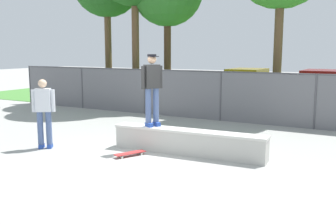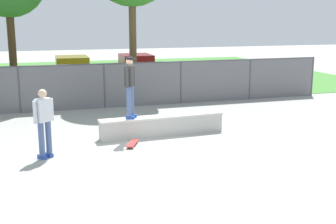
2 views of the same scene
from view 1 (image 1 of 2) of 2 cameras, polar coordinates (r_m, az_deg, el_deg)
name	(u,v)px [view 1 (image 1 of 2)]	position (r m, az deg, el deg)	size (l,w,h in m)	color
ground_plane	(131,159)	(9.36, -5.49, -6.86)	(80.00, 80.00, 0.00)	#9E9E99
grass_strip	(283,93)	(24.24, 16.48, 2.63)	(31.60, 20.00, 0.02)	#478438
concrete_ledge	(188,142)	(9.68, 2.90, -4.39)	(3.98, 0.69, 0.62)	#B7B5AD
skateboarder	(152,86)	(9.92, -2.35, 3.78)	(0.42, 0.53, 1.84)	#2647A5
skateboard	(130,153)	(9.59, -5.57, -6.03)	(0.53, 0.81, 0.09)	red
chainlink_fence	(221,94)	(14.29, 7.71, 2.65)	(19.67, 0.07, 1.82)	#4C4C51
car_yellow	(247,85)	(19.84, 11.56, 3.88)	(2.12, 4.25, 1.66)	gold
car_red	(322,88)	(19.38, 21.55, 3.32)	(2.12, 4.25, 1.66)	#B21E1E
bystander	(44,110)	(10.63, -17.73, 0.22)	(0.52, 0.42, 1.82)	#2647A5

